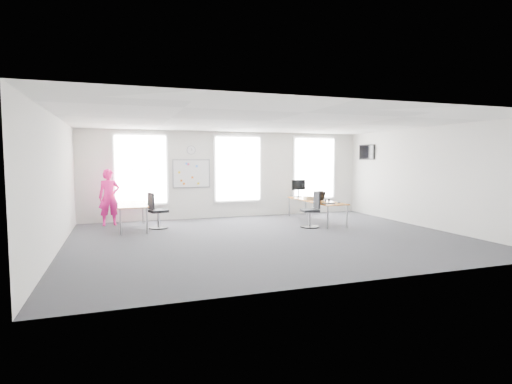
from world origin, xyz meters
name	(u,v)px	position (x,y,z in m)	size (l,w,h in m)	color
floor	(270,238)	(0.00, 0.00, 0.00)	(10.00, 10.00, 0.00)	#26252B
ceiling	(270,121)	(0.00, 0.00, 3.00)	(10.00, 10.00, 0.00)	white
wall_back	(230,175)	(0.00, 4.00, 1.50)	(10.00, 10.00, 0.00)	silver
wall_front	(358,192)	(0.00, -4.00, 1.50)	(10.00, 10.00, 0.00)	silver
wall_left	(55,184)	(-5.00, 0.00, 1.50)	(10.00, 10.00, 0.00)	silver
wall_right	(427,177)	(5.00, 0.00, 1.50)	(10.00, 10.00, 0.00)	silver
window_left	(141,170)	(-3.00, 3.97, 1.70)	(1.60, 0.06, 2.20)	silver
window_mid	(238,169)	(0.30, 3.97, 1.70)	(1.60, 0.06, 2.20)	silver
window_right	(314,168)	(3.30, 3.97, 1.70)	(1.60, 0.06, 2.20)	silver
desk_right	(316,201)	(2.38, 2.05, 0.66)	(0.77, 2.90, 0.71)	#B1721C
desk_left	(132,206)	(-3.34, 2.59, 0.68)	(0.81, 2.03, 0.74)	#B1721C
chair_right	(312,212)	(1.76, 1.09, 0.46)	(0.56, 0.56, 1.06)	black
chair_left	(156,213)	(-2.68, 2.39, 0.47)	(0.59, 0.59, 1.06)	black
person	(109,197)	(-3.99, 3.47, 0.87)	(0.63, 0.42, 1.74)	#DF1678
whiteboard	(191,174)	(-1.35, 3.97, 1.55)	(1.20, 0.03, 0.90)	white
wall_clock	(191,150)	(-1.35, 3.97, 2.35)	(0.30, 0.30, 0.04)	gray
tv	(367,152)	(4.95, 3.00, 2.30)	(0.06, 0.90, 0.55)	black
keyboard	(328,204)	(2.21, 0.91, 0.72)	(0.41, 0.15, 0.02)	black
mouse	(339,202)	(2.62, 1.01, 0.73)	(0.07, 0.11, 0.04)	black
lens_cap	(328,202)	(2.48, 1.39, 0.71)	(0.06, 0.06, 0.01)	black
headphones	(327,200)	(2.50, 1.51, 0.75)	(0.16, 0.08, 0.09)	black
laptop_sleeve	(319,196)	(2.43, 1.88, 0.86)	(0.38, 0.25, 0.31)	black
paper_stack	(309,198)	(2.24, 2.27, 0.76)	(0.29, 0.22, 0.10)	beige
monitor	(299,187)	(2.34, 3.29, 1.07)	(0.55, 0.22, 0.61)	black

